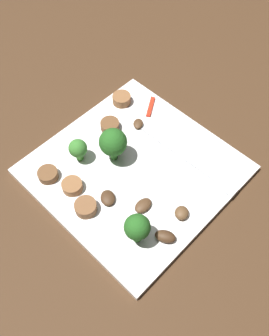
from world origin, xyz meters
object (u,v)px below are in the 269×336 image
Objects in this scene: broccoli_floret_2 at (137,228)px; sausage_slice_3 at (86,207)px; mushroom_4 at (165,236)px; mushroom_1 at (182,213)px; sausage_slice_4 at (110,125)px; plate at (134,170)px; pepper_strip_0 at (151,107)px; fork at (194,164)px; sausage_slice_1 at (122,99)px; mushroom_2 at (138,124)px; mushroom_3 at (143,205)px; broccoli_floret_0 at (113,143)px; broccoli_floret_1 at (78,149)px; sausage_slice_2 at (72,186)px; sausage_slice_0 at (48,174)px; mushroom_0 at (108,198)px.

broccoli_floret_2 is 1.74× the size of sausage_slice_3.
mushroom_4 is at bearing 22.60° from sausage_slice_3.
sausage_slice_4 is at bearing 168.18° from mushroom_1.
plate is at bearing -18.69° from sausage_slice_4.
sausage_slice_4 is 0.08m from pepper_strip_0.
fork is at bearing 69.79° from sausage_slice_3.
sausage_slice_1 is 0.06m from mushroom_2.
fork is at bearing 98.19° from broccoli_floret_2.
mushroom_1 is at bearing 31.21° from mushroom_3.
mushroom_3 is (0.05, 0.06, -0.00)m from sausage_slice_3.
broccoli_floret_0 is 0.05m from broccoli_floret_1.
sausage_slice_2 is 1.06× the size of mushroom_4.
sausage_slice_1 and sausage_slice_3 have the same top height.
sausage_slice_2 is at bearing -92.98° from broccoli_floret_0.
sausage_slice_0 is at bearing -116.03° from broccoli_floret_0.
sausage_slice_4 is (-0.01, 0.07, -0.02)m from broccoli_floret_1.
sausage_slice_4 is 0.19m from mushroom_1.
pepper_strip_0 is (-0.12, 0.15, -0.00)m from mushroom_3.
mushroom_3 is (0.10, 0.05, -0.00)m from sausage_slice_2.
broccoli_floret_2 is (0.08, -0.08, 0.04)m from plate.
broccoli_floret_1 reaches higher than sausage_slice_4.
mushroom_0 is 1.20× the size of mushroom_1.
sausage_slice_2 is at bearing 166.75° from sausage_slice_3.
sausage_slice_3 is (-0.08, -0.02, -0.03)m from broccoli_floret_2.
fork is at bearing 15.11° from sausage_slice_4.
pepper_strip_0 is (-0.08, 0.17, -0.00)m from mushroom_0.
broccoli_floret_2 is at bearing -12.13° from broccoli_floret_1.
broccoli_floret_2 is at bearing 4.43° from sausage_slice_2.
mushroom_4 reaches higher than fork.
sausage_slice_1 is 0.26m from mushroom_4.
plate is at bearing -58.35° from pepper_strip_0.
mushroom_2 is at bearing 144.26° from mushroom_4.
fork is at bearing 47.72° from plate.
mushroom_0 is at bearing -45.09° from sausage_slice_4.
mushroom_3 is at bearing -25.97° from sausage_slice_4.
mushroom_4 is (0.11, 0.05, -0.00)m from sausage_slice_3.
pepper_strip_0 is (-0.15, 0.19, -0.03)m from broccoli_floret_2.
sausage_slice_3 is at bearing -56.70° from sausage_slice_4.
mushroom_1 is at bearing -5.95° from plate.
mushroom_4 is 0.24m from pepper_strip_0.
plate is 4.50× the size of broccoli_floret_0.
mushroom_2 is (0.03, 0.17, -0.00)m from sausage_slice_0.
broccoli_floret_1 is at bearing -82.30° from sausage_slice_4.
mushroom_4 reaches higher than mushroom_3.
plate is at bearing 154.09° from mushroom_4.
sausage_slice_4 is at bearing 90.68° from sausage_slice_0.
broccoli_floret_0 is at bearing -144.40° from fork.
broccoli_floret_0 is at bearing -50.46° from sausage_slice_1.
broccoli_floret_2 is 1.25× the size of pepper_strip_0.
mushroom_4 is at bearing -31.62° from sausage_slice_1.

